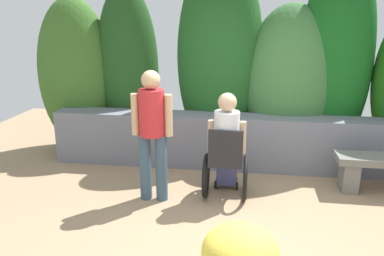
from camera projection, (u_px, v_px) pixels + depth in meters
ground_plane at (234, 244)px, 3.81m from camera, size 10.10×10.10×0.00m
stone_retaining_wall at (240, 142)px, 5.62m from camera, size 5.56×0.43×0.79m
hedge_backdrop at (255, 71)px, 5.82m from camera, size 6.66×1.11×3.12m
person_in_wheelchair at (226, 150)px, 4.63m from camera, size 0.53×0.66×1.33m
person_standing_companion at (152, 128)px, 4.48m from camera, size 0.49×0.30×1.59m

